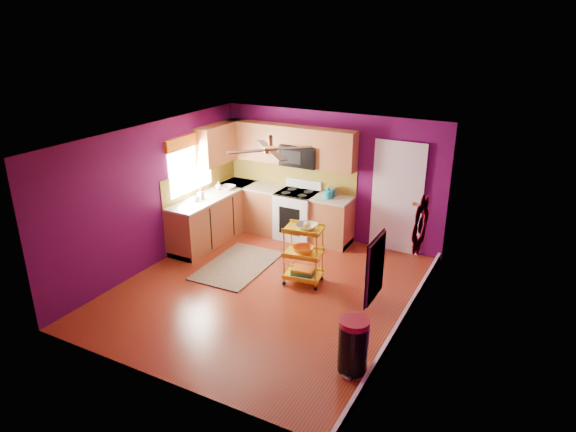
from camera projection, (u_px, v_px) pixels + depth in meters
The scene contains 18 objects.
ground at pixel (266, 290), 8.30m from camera, with size 5.00×5.00×0.00m, color maroon.
room_envelope at pixel (266, 195), 7.70m from camera, with size 4.54×5.04×2.52m.
lower_cabinets at pixel (253, 216), 10.23m from camera, with size 2.81×2.31×0.94m.
electric_range at pixel (297, 214), 10.16m from camera, with size 0.76×0.66×1.13m.
upper_cabinetry at pixel (266, 145), 9.99m from camera, with size 2.80×2.30×1.26m.
left_window at pixel (190, 155), 9.51m from camera, with size 0.08×1.35×1.08m.
panel_door at pixel (397, 199), 9.37m from camera, with size 0.95×0.11×2.15m.
right_wall_art at pixel (402, 243), 6.53m from camera, with size 0.04×2.74×1.04m.
ceiling_fan at pixel (271, 149), 7.64m from camera, with size 1.01×1.01×0.26m.
shag_rug at pixel (238, 265), 9.10m from camera, with size 1.03×1.67×0.02m, color black.
rolling_cart at pixel (304, 252), 8.34m from camera, with size 0.66×0.53×1.09m.
trash_can at pixel (353, 345), 6.30m from camera, with size 0.41×0.43×0.72m.
teal_kettle at pixel (328, 194), 9.64m from camera, with size 0.18×0.18×0.21m.
toaster at pixel (331, 191), 9.79m from camera, with size 0.22×0.15×0.18m, color beige.
soap_bottle_a at pixel (201, 194), 9.58m from camera, with size 0.09×0.10×0.21m, color #EA3F72.
soap_bottle_b at pixel (218, 185), 10.15m from camera, with size 0.13×0.13×0.16m, color white.
counter_dish at pixel (228, 187), 10.18m from camera, with size 0.27×0.27×0.07m, color white.
counter_cup at pixel (196, 199), 9.49m from camera, with size 0.12×0.12×0.10m, color white.
Camera 1 is at (3.74, -6.29, 4.11)m, focal length 32.00 mm.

